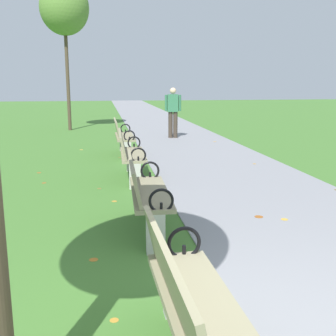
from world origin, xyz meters
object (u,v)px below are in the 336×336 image
park_bench_2 (146,192)px  park_bench_4 (123,136)px  park_bench_1 (193,308)px  pedestrian_walking (173,110)px  tree_2 (64,8)px  park_bench_3 (130,154)px

park_bench_2 → park_bench_4: (-0.00, 5.43, 0.00)m
park_bench_1 → pedestrian_walking: size_ratio=0.99×
park_bench_1 → park_bench_2: same height
park_bench_2 → tree_2: 12.26m
park_bench_3 → park_bench_4: bearing=90.0°
tree_2 → pedestrian_walking: (3.52, -3.00, -3.52)m
park_bench_2 → pedestrian_walking: (1.79, 8.47, 0.44)m
pedestrian_walking → tree_2: bearing=139.6°
park_bench_4 → tree_2: (-1.72, 6.04, 3.96)m
tree_2 → park_bench_2: bearing=-81.5°
park_bench_1 → park_bench_4: bearing=90.0°
park_bench_4 → tree_2: bearing=105.9°
park_bench_2 → park_bench_3: size_ratio=1.00×
park_bench_4 → tree_2: tree_2 is taller
park_bench_3 → park_bench_2: bearing=-90.0°
tree_2 → park_bench_1: bearing=-83.1°
park_bench_2 → park_bench_4: 5.43m
park_bench_3 → tree_2: bearing=101.2°
park_bench_1 → pedestrian_walking: 11.33m
park_bench_1 → park_bench_2: 2.71m
park_bench_1 → pedestrian_walking: (1.79, 11.18, 0.44)m
park_bench_3 → pedestrian_walking: 5.97m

